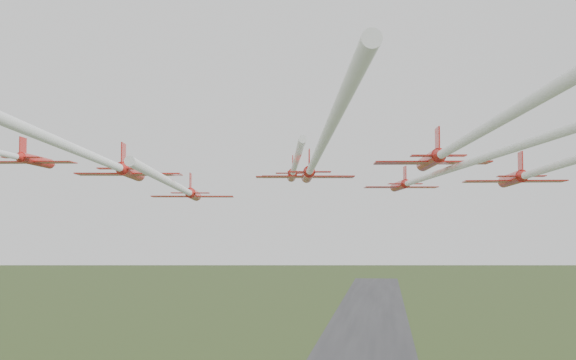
# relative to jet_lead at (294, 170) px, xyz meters

# --- Properties ---
(runway) EXTENTS (38.00, 900.00, 0.04)m
(runway) POSITION_rel_jet_lead_xyz_m (2.54, 194.87, -51.45)
(runway) COLOR #2E2E30
(runway) RESTS_ON ground
(jet_lead) EXTENTS (10.63, 48.30, 2.78)m
(jet_lead) POSITION_rel_jet_lead_xyz_m (0.00, 0.00, 0.00)
(jet_lead) COLOR red
(jet_row2_left) EXTENTS (11.86, 50.51, 2.71)m
(jet_row2_left) POSITION_rel_jet_lead_xyz_m (-9.05, -15.73, -3.06)
(jet_row2_left) COLOR red
(jet_row2_right) EXTENTS (11.98, 58.68, 2.43)m
(jet_row2_right) POSITION_rel_jet_lead_xyz_m (14.43, -17.01, -2.04)
(jet_row2_right) COLOR red
(jet_row3_mid) EXTENTS (11.57, 60.29, 2.60)m
(jet_row3_mid) POSITION_rel_jet_lead_xyz_m (5.23, -32.19, -1.78)
(jet_row3_mid) COLOR red
(jet_row3_right) EXTENTS (9.34, 48.55, 2.79)m
(jet_row3_right) POSITION_rel_jet_lead_xyz_m (22.83, -25.31, -2.23)
(jet_row3_right) COLOR red
(jet_row4_left) EXTENTS (12.14, 57.41, 2.58)m
(jet_row4_left) POSITION_rel_jet_lead_xyz_m (-8.42, -42.16, -2.19)
(jet_row4_left) COLOR red
(jet_row4_right) EXTENTS (9.49, 57.71, 2.78)m
(jet_row4_right) POSITION_rel_jet_lead_xyz_m (15.44, -40.04, -1.34)
(jet_row4_right) COLOR red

